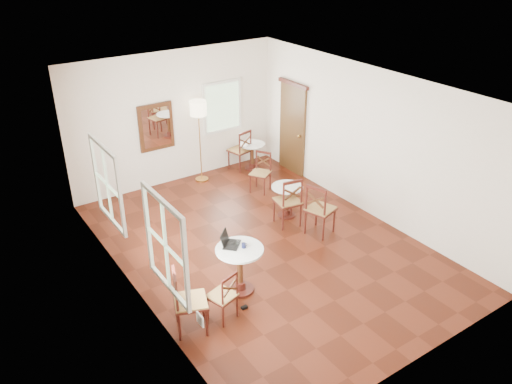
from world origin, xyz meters
TOP-DOWN VIEW (x-y plane):
  - ground at (0.00, 0.00)m, footprint 7.00×7.00m
  - room_shell at (-0.06, 0.27)m, footprint 5.02×7.02m
  - cafe_table_near at (-1.10, -0.86)m, footprint 0.77×0.77m
  - cafe_table_mid at (1.01, 0.68)m, footprint 0.64×0.64m
  - cafe_table_back at (1.73, 3.01)m, footprint 0.62×0.62m
  - chair_near_a at (-1.66, -1.28)m, footprint 0.48×0.48m
  - chair_near_b at (-2.20, -1.22)m, footprint 0.62×0.62m
  - chair_mid_a at (0.83, 0.39)m, footprint 0.55×0.55m
  - chair_mid_b at (1.11, -0.21)m, footprint 0.62×0.62m
  - chair_back_a at (1.48, 3.16)m, footprint 0.56×0.56m
  - chair_back_b at (1.22, 1.92)m, footprint 0.57×0.57m
  - floor_lamp at (0.40, 3.15)m, footprint 0.37×0.37m
  - laptop at (-1.18, -0.67)m, footprint 0.41×0.41m
  - mouse at (-1.13, -0.71)m, footprint 0.12×0.10m
  - navy_mug at (-1.03, -0.87)m, footprint 0.10×0.07m
  - water_glass at (-1.05, -0.75)m, footprint 0.05×0.05m
  - power_adapter at (-1.29, -1.28)m, footprint 0.10×0.06m

SIDE VIEW (x-z plane):
  - ground at x=0.00m, z-range 0.00..0.00m
  - power_adapter at x=-1.29m, z-range 0.00..0.04m
  - cafe_table_back at x=1.73m, z-range 0.08..0.73m
  - chair_near_a at x=-1.66m, z-range 0.00..0.83m
  - cafe_table_mid at x=1.01m, z-range 0.08..0.75m
  - chair_back_b at x=1.22m, z-range 0.00..0.90m
  - cafe_table_near at x=-1.10m, z-range 0.10..0.91m
  - chair_back_a at x=1.48m, z-range 0.00..1.01m
  - chair_mid_a at x=0.83m, z-range 0.00..1.03m
  - chair_near_b at x=-2.20m, z-range 0.00..1.04m
  - chair_mid_b at x=1.11m, z-range 0.00..1.06m
  - mouse at x=-1.13m, z-range 0.81..0.85m
  - navy_mug at x=-1.03m, z-range 0.81..0.89m
  - water_glass at x=-1.05m, z-range 0.81..0.90m
  - laptop at x=-1.18m, z-range 0.75..0.98m
  - floor_lamp at x=0.40m, z-range 0.66..2.58m
  - room_shell at x=-0.06m, z-range 0.38..3.39m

